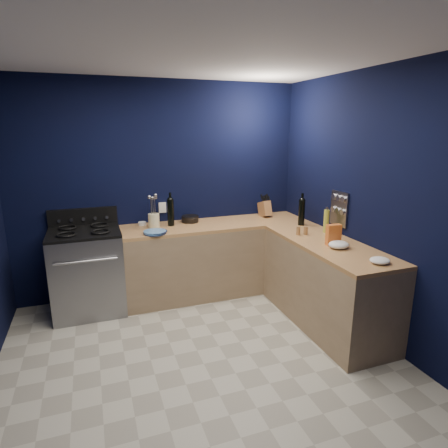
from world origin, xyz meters
name	(u,v)px	position (x,y,z in m)	size (l,w,h in m)	color
floor	(204,365)	(0.00, 0.00, -0.01)	(3.50, 3.50, 0.02)	#AEAA99
ceiling	(199,47)	(0.00, 0.00, 2.61)	(3.50, 3.50, 0.02)	silver
wall_back	(161,190)	(0.00, 1.76, 1.30)	(3.50, 0.02, 2.60)	black
wall_right	(378,208)	(1.76, 0.00, 1.30)	(0.02, 3.50, 2.60)	black
wall_front	(333,331)	(0.00, -1.76, 1.30)	(3.50, 0.02, 2.60)	black
cab_back	(216,259)	(0.60, 1.44, 0.43)	(2.30, 0.63, 0.86)	#93785A
top_back	(216,225)	(0.60, 1.44, 0.88)	(2.30, 0.63, 0.04)	brown
cab_right	(325,285)	(1.44, 0.29, 0.43)	(0.63, 1.67, 0.86)	#93785A
top_right	(328,244)	(1.44, 0.29, 0.88)	(0.63, 1.67, 0.04)	brown
gas_range	(88,273)	(-0.93, 1.42, 0.46)	(0.76, 0.66, 0.92)	gray
oven_door	(88,284)	(-0.93, 1.10, 0.45)	(0.59, 0.02, 0.42)	black
cooktop	(84,232)	(-0.93, 1.42, 0.94)	(0.76, 0.66, 0.03)	black
backguard	(83,217)	(-0.93, 1.72, 1.04)	(0.76, 0.06, 0.20)	black
spice_panel	(339,209)	(1.74, 0.55, 1.18)	(0.02, 0.28, 0.38)	gray
wall_outlet	(162,208)	(0.00, 1.74, 1.08)	(0.09, 0.02, 0.13)	white
plate_stack	(155,232)	(-0.19, 1.22, 0.92)	(0.25, 0.25, 0.03)	teal
ramekin	(142,223)	(-0.27, 1.65, 0.92)	(0.10, 0.10, 0.04)	white
utensil_crock	(154,220)	(-0.15, 1.50, 0.98)	(0.13, 0.13, 0.16)	beige
wine_bottle_back	(171,212)	(0.06, 1.51, 1.06)	(0.08, 0.08, 0.32)	black
lemon_basket	(190,219)	(0.32, 1.60, 0.94)	(0.21, 0.21, 0.08)	black
knife_block	(265,209)	(1.33, 1.57, 1.00)	(0.11, 0.18, 0.20)	brown
wine_bottle_right	(302,213)	(1.54, 1.00, 1.06)	(0.08, 0.08, 0.31)	black
oil_bottle	(326,221)	(1.63, 0.63, 1.03)	(0.06, 0.06, 0.26)	#AAAE38
spice_jar_near	(298,231)	(1.29, 0.64, 0.95)	(0.04, 0.04, 0.09)	olive
spice_jar_far	(306,231)	(1.37, 0.62, 0.94)	(0.05, 0.05, 0.09)	olive
crouton_bag	(333,235)	(1.43, 0.21, 1.01)	(0.14, 0.07, 0.21)	#B62330
towel_front	(339,245)	(1.42, 0.09, 0.94)	(0.21, 0.18, 0.07)	white
towel_end	(380,260)	(1.49, -0.38, 0.93)	(0.18, 0.16, 0.05)	white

